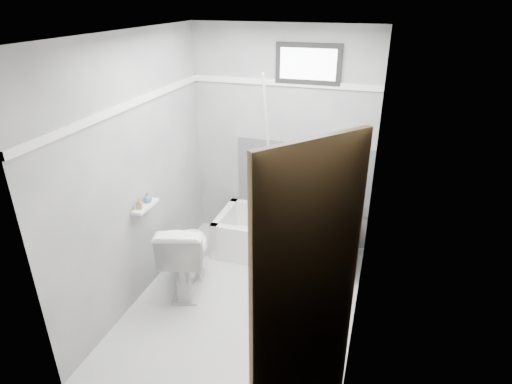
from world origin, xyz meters
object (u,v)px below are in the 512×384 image
at_px(office_chair, 306,200).
at_px(soap_bottle_a, 139,203).
at_px(toilet, 187,253).
at_px(bathtub, 285,237).
at_px(door, 341,341).
at_px(soap_bottle_b, 147,197).

distance_m(office_chair, soap_bottle_a, 1.71).
bearing_deg(toilet, bathtub, -148.04).
bearing_deg(door, toilet, 139.54).
bearing_deg(office_chair, bathtub, 177.51).
height_order(soap_bottle_a, soap_bottle_b, soap_bottle_a).
distance_m(bathtub, soap_bottle_a, 1.69).
height_order(bathtub, office_chair, office_chair).
bearing_deg(soap_bottle_b, office_chair, 35.59).
xyz_separation_m(toilet, soap_bottle_b, (-0.32, -0.06, 0.58)).
distance_m(door, soap_bottle_b, 2.32).
xyz_separation_m(office_chair, door, (0.62, -2.24, 0.32)).
relative_size(bathtub, door, 0.75).
xyz_separation_m(office_chair, soap_bottle_a, (-1.30, -1.07, 0.28)).
bearing_deg(office_chair, door, -84.09).
height_order(bathtub, soap_bottle_a, soap_bottle_a).
height_order(bathtub, soap_bottle_b, soap_bottle_b).
bearing_deg(soap_bottle_b, soap_bottle_a, -90.00).
bearing_deg(bathtub, toilet, -132.54).
bearing_deg(office_chair, toilet, -147.97).
xyz_separation_m(office_chair, soap_bottle_b, (-1.30, -0.93, 0.28)).
bearing_deg(soap_bottle_a, soap_bottle_b, 90.00).
relative_size(bathtub, soap_bottle_a, 14.27).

